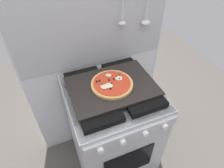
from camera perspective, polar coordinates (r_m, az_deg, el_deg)
ground_plane at (r=1.96m, az=0.00°, el=-20.43°), size 4.00×4.00×0.00m
kitchen_backsplash at (r=1.55m, az=-4.63°, el=3.90°), size 1.10×0.09×1.55m
stove at (r=1.58m, az=0.02°, el=-12.95°), size 0.60×0.64×0.90m
baking_tray at (r=1.23m, az=0.00°, el=-0.62°), size 0.54×0.38×0.02m
pizza_left at (r=1.21m, az=-0.15°, el=0.05°), size 0.27×0.27×0.03m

